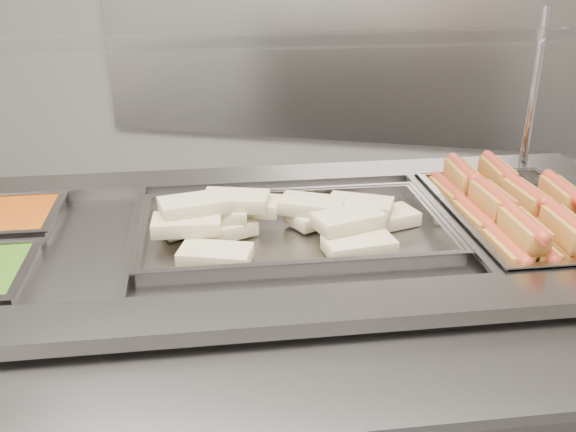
% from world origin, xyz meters
% --- Properties ---
extents(back_panel, '(3.00, 0.04, 1.20)m').
position_xyz_m(back_panel, '(0.00, 2.45, 1.20)').
color(back_panel, gray).
rests_on(back_panel, ground).
extents(steam_counter, '(2.28, 1.56, 1.00)m').
position_xyz_m(steam_counter, '(-0.05, 0.34, 0.50)').
color(steam_counter, slate).
rests_on(steam_counter, ground).
extents(tray_rail, '(1.98, 1.02, 0.06)m').
position_xyz_m(tray_rail, '(0.14, -0.20, 0.94)').
color(tray_rail, gray).
rests_on(tray_rail, steam_counter).
extents(sneeze_guard, '(1.84, 0.91, 0.49)m').
position_xyz_m(sneeze_guard, '(-0.13, 0.57, 1.40)').
color(sneeze_guard, '#B9B9BD').
rests_on(sneeze_guard, steam_counter).
extents(pan_hotdogs, '(0.56, 0.70, 0.11)m').
position_xyz_m(pan_hotdogs, '(0.61, 0.57, 0.95)').
color(pan_hotdogs, gray).
rests_on(pan_hotdogs, steam_counter).
extents(pan_wraps, '(0.86, 0.67, 0.08)m').
position_xyz_m(pan_wraps, '(0.02, 0.36, 0.97)').
color(pan_wraps, gray).
rests_on(pan_wraps, steam_counter).
extents(hotdogs_in_buns, '(0.47, 0.62, 0.13)m').
position_xyz_m(hotdogs_in_buns, '(0.59, 0.55, 1.01)').
color(hotdogs_in_buns, '#A36622').
rests_on(hotdogs_in_buns, pan_hotdogs).
extents(tortilla_wraps, '(0.69, 0.44, 0.11)m').
position_xyz_m(tortilla_wraps, '(-0.03, 0.37, 1.01)').
color(tortilla_wraps, beige).
rests_on(tortilla_wraps, pan_wraps).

